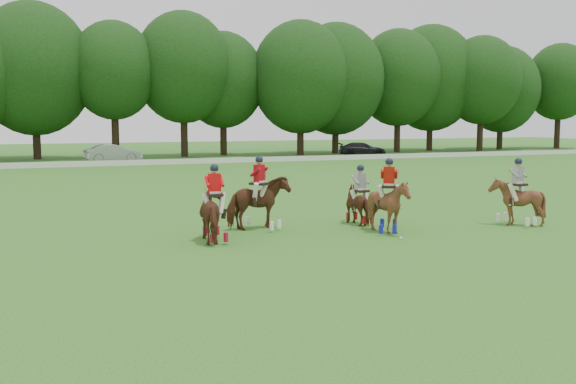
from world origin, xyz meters
name	(u,v)px	position (x,y,z in m)	size (l,w,h in m)	color
ground	(355,262)	(0.00, 0.00, 0.00)	(180.00, 180.00, 0.00)	#2C611B
tree_line	(117,71)	(0.26, 48.05, 8.23)	(117.98, 14.32, 14.75)	black
boundary_rail	(133,163)	(0.00, 38.00, 0.22)	(120.00, 0.10, 0.44)	white
car_mid	(113,153)	(-0.98, 42.50, 0.79)	(1.67, 4.78, 1.57)	#96979B
car_right	(362,149)	(23.49, 42.50, 0.69)	(1.94, 4.77, 1.38)	black
polo_red_a	(215,213)	(-2.63, 4.10, 0.86)	(1.24, 2.02, 2.36)	#4B2714
polo_red_b	(259,203)	(-0.67, 5.57, 0.91)	(2.33, 2.26, 2.48)	#4B2714
polo_red_c	(389,206)	(3.04, 3.41, 0.90)	(2.05, 2.11, 2.45)	#4B2714
polo_stripe_a	(360,203)	(3.03, 5.32, 0.75)	(1.04, 1.70, 2.11)	#4B2714
polo_stripe_b	(517,201)	(7.98, 3.00, 0.86)	(1.60, 1.74, 2.36)	#4B2714
polo_ball	(401,238)	(2.78, 2.21, 0.04)	(0.09, 0.09, 0.09)	white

